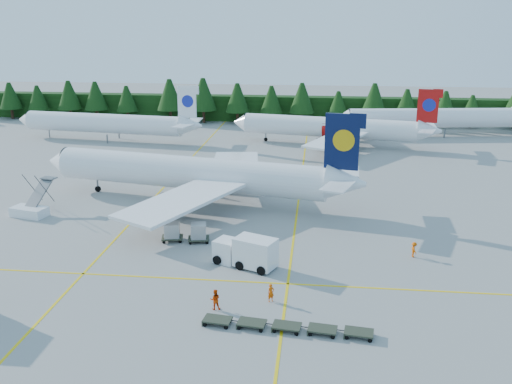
# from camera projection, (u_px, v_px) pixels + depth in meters

# --- Properties ---
(ground) EXTENTS (320.00, 320.00, 0.00)m
(ground) POSITION_uv_depth(u_px,v_px,m) (234.00, 256.00, 59.83)
(ground) COLOR gray
(ground) RESTS_ON ground
(taxi_stripe_a) EXTENTS (0.25, 120.00, 0.01)m
(taxi_stripe_a) POSITION_uv_depth(u_px,v_px,m) (157.00, 195.00, 80.31)
(taxi_stripe_a) COLOR yellow
(taxi_stripe_a) RESTS_ON ground
(taxi_stripe_b) EXTENTS (0.25, 120.00, 0.01)m
(taxi_stripe_b) POSITION_uv_depth(u_px,v_px,m) (299.00, 200.00, 78.20)
(taxi_stripe_b) COLOR yellow
(taxi_stripe_b) RESTS_ON ground
(taxi_stripe_cross) EXTENTS (80.00, 0.25, 0.01)m
(taxi_stripe_cross) POSITION_uv_depth(u_px,v_px,m) (225.00, 281.00, 54.12)
(taxi_stripe_cross) COLOR yellow
(taxi_stripe_cross) RESTS_ON ground
(treeline_hedge) EXTENTS (220.00, 4.00, 6.00)m
(treeline_hedge) POSITION_uv_depth(u_px,v_px,m) (284.00, 109.00, 136.88)
(treeline_hedge) COLOR black
(treeline_hedge) RESTS_ON ground
(airliner_navy) EXTENTS (44.16, 35.99, 12.97)m
(airliner_navy) POSITION_uv_depth(u_px,v_px,m) (184.00, 173.00, 76.86)
(airliner_navy) COLOR white
(airliner_navy) RESTS_ON ground
(airliner_red) EXTENTS (39.25, 32.00, 11.51)m
(airliner_red) POSITION_uv_depth(u_px,v_px,m) (325.00, 127.00, 111.09)
(airliner_red) COLOR white
(airliner_red) RESTS_ON ground
(airliner_far_left) EXTENTS (39.22, 8.43, 11.43)m
(airliner_far_left) POSITION_uv_depth(u_px,v_px,m) (98.00, 123.00, 115.35)
(airliner_far_left) COLOR white
(airliner_far_left) RESTS_ON ground
(airliner_far_right) EXTENTS (41.13, 9.44, 12.00)m
(airliner_far_right) POSITION_uv_depth(u_px,v_px,m) (426.00, 118.00, 120.09)
(airliner_far_right) COLOR white
(airliner_far_right) RESTS_ON ground
(airstairs) EXTENTS (4.86, 6.60, 4.01)m
(airstairs) POSITION_uv_depth(u_px,v_px,m) (31.00, 209.00, 71.86)
(airstairs) COLOR white
(airstairs) RESTS_ON ground
(service_truck) EXTENTS (6.86, 4.67, 3.12)m
(service_truck) POSITION_uv_depth(u_px,v_px,m) (245.00, 251.00, 57.05)
(service_truck) COLOR white
(service_truck) RESTS_ON ground
(dolly_train) EXTENTS (13.76, 2.39, 0.13)m
(dolly_train) POSITION_uv_depth(u_px,v_px,m) (287.00, 326.00, 45.43)
(dolly_train) COLOR #313829
(dolly_train) RESTS_ON ground
(uld_pair) EXTENTS (5.62, 2.24, 1.79)m
(uld_pair) POSITION_uv_depth(u_px,v_px,m) (185.00, 231.00, 63.33)
(uld_pair) COLOR #313829
(uld_pair) RESTS_ON ground
(crew_a) EXTENTS (0.73, 0.67, 1.67)m
(crew_a) POSITION_uv_depth(u_px,v_px,m) (271.00, 293.00, 49.95)
(crew_a) COLOR #DF4E04
(crew_a) RESTS_ON ground
(crew_b) EXTENTS (1.01, 0.85, 1.83)m
(crew_b) POSITION_uv_depth(u_px,v_px,m) (215.00, 299.00, 48.60)
(crew_b) COLOR #DA3904
(crew_b) RESTS_ON ground
(crew_c) EXTENTS (0.59, 0.76, 1.64)m
(crew_c) POSITION_uv_depth(u_px,v_px,m) (414.00, 250.00, 59.28)
(crew_c) COLOR #D65004
(crew_c) RESTS_ON ground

